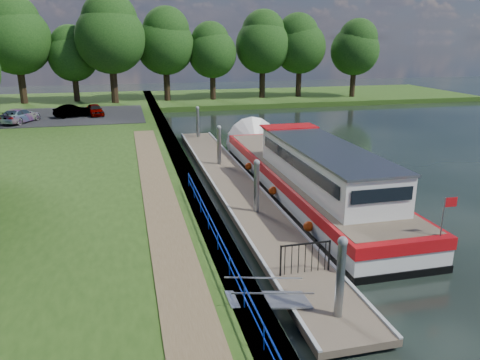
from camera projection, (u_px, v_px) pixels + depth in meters
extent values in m
plane|color=black|center=(330.00, 318.00, 14.52)|extent=(160.00, 160.00, 0.00)
cube|color=#473D2D|center=(185.00, 177.00, 27.76)|extent=(1.10, 90.00, 0.78)
cube|color=#244213|center=(255.00, 97.00, 65.47)|extent=(60.00, 18.00, 0.60)
cube|color=brown|center=(164.00, 215.00, 20.72)|extent=(1.60, 40.00, 0.05)
cube|color=black|center=(72.00, 116.00, 47.09)|extent=(14.00, 12.00, 0.06)
cube|color=#0C2DBF|center=(223.00, 243.00, 16.25)|extent=(0.04, 18.00, 0.04)
cube|color=#0C2DBF|center=(223.00, 253.00, 16.35)|extent=(0.03, 18.00, 0.03)
cylinder|color=#0C2DBF|center=(264.00, 338.00, 11.70)|extent=(0.04, 0.04, 0.72)
cylinder|color=#0C2DBF|center=(244.00, 296.00, 13.56)|extent=(0.04, 0.04, 0.72)
cylinder|color=#0C2DBF|center=(229.00, 265.00, 15.42)|extent=(0.04, 0.04, 0.72)
cylinder|color=#0C2DBF|center=(218.00, 241.00, 17.28)|extent=(0.04, 0.04, 0.72)
cylinder|color=#0C2DBF|center=(208.00, 221.00, 19.13)|extent=(0.04, 0.04, 0.72)
cylinder|color=#0C2DBF|center=(201.00, 205.00, 20.99)|extent=(0.04, 0.04, 0.72)
cylinder|color=#0C2DBF|center=(194.00, 191.00, 22.85)|extent=(0.04, 0.04, 0.72)
cylinder|color=#0C2DBF|center=(189.00, 180.00, 24.71)|extent=(0.04, 0.04, 0.72)
cube|color=brown|center=(235.00, 186.00, 26.51)|extent=(2.50, 30.00, 0.24)
cube|color=#9EA0A3|center=(317.00, 299.00, 15.43)|extent=(2.30, 5.00, 0.30)
cube|color=#9EA0A3|center=(253.00, 214.00, 22.86)|extent=(2.30, 5.00, 0.30)
cube|color=#9EA0A3|center=(221.00, 171.00, 30.30)|extent=(2.30, 5.00, 0.30)
cube|color=#9EA0A3|center=(201.00, 145.00, 37.73)|extent=(2.30, 5.00, 0.30)
cube|color=#9EA0A3|center=(255.00, 182.00, 26.74)|extent=(0.12, 30.00, 0.06)
cube|color=#9EA0A3|center=(214.00, 185.00, 26.20)|extent=(0.12, 30.00, 0.06)
cylinder|color=gray|center=(339.00, 295.00, 13.73)|extent=(0.26, 0.26, 3.40)
sphere|color=gray|center=(343.00, 241.00, 13.23)|extent=(0.30, 0.30, 0.30)
cylinder|color=gray|center=(256.00, 197.00, 22.09)|extent=(0.26, 0.26, 3.40)
sphere|color=gray|center=(257.00, 163.00, 21.60)|extent=(0.30, 0.30, 0.30)
cylinder|color=gray|center=(219.00, 153.00, 30.45)|extent=(0.26, 0.26, 3.40)
sphere|color=gray|center=(219.00, 128.00, 29.96)|extent=(0.30, 0.30, 0.30)
cylinder|color=gray|center=(198.00, 129.00, 38.82)|extent=(0.26, 0.26, 3.40)
sphere|color=gray|center=(197.00, 108.00, 38.32)|extent=(0.30, 0.30, 0.30)
cube|color=#A5A8AD|center=(269.00, 300.00, 14.38)|extent=(2.58, 1.00, 0.43)
cube|color=#A5A8AD|center=(274.00, 293.00, 13.79)|extent=(2.58, 0.04, 0.41)
cube|color=#A5A8AD|center=(264.00, 278.00, 14.68)|extent=(2.58, 0.04, 0.41)
cube|color=black|center=(281.00, 261.00, 16.07)|extent=(0.05, 0.05, 1.15)
cube|color=black|center=(329.00, 255.00, 16.48)|extent=(0.05, 0.05, 1.15)
cube|color=black|center=(306.00, 244.00, 16.12)|extent=(1.85, 0.05, 0.05)
cube|color=black|center=(285.00, 260.00, 16.10)|extent=(0.02, 0.02, 1.10)
cube|color=black|center=(292.00, 260.00, 16.16)|extent=(0.02, 0.02, 1.10)
cube|color=black|center=(298.00, 259.00, 16.22)|extent=(0.02, 0.02, 1.10)
cube|color=black|center=(305.00, 258.00, 16.27)|extent=(0.02, 0.02, 1.10)
cube|color=black|center=(312.00, 257.00, 16.33)|extent=(0.02, 0.02, 1.10)
cube|color=black|center=(319.00, 256.00, 16.39)|extent=(0.02, 0.02, 1.10)
cube|color=black|center=(325.00, 256.00, 16.44)|extent=(0.02, 0.02, 1.10)
cube|color=black|center=(303.00, 193.00, 26.09)|extent=(4.00, 20.00, 0.55)
cube|color=silver|center=(304.00, 183.00, 25.92)|extent=(3.96, 19.90, 0.65)
cube|color=#B50C11|center=(304.00, 173.00, 25.75)|extent=(4.04, 20.00, 0.48)
cube|color=brown|center=(304.00, 169.00, 25.68)|extent=(3.68, 19.20, 0.04)
cone|color=silver|center=(254.00, 144.00, 35.60)|extent=(4.00, 1.50, 4.00)
cube|color=silver|center=(324.00, 165.00, 23.10)|extent=(3.00, 11.00, 1.75)
cube|color=gray|center=(325.00, 147.00, 22.83)|extent=(3.10, 11.20, 0.10)
cube|color=black|center=(295.00, 162.00, 22.68)|extent=(0.04, 10.00, 0.55)
cube|color=black|center=(352.00, 158.00, 23.37)|extent=(0.04, 10.00, 0.55)
cube|color=black|center=(287.00, 138.00, 28.19)|extent=(2.60, 0.04, 0.55)
cube|color=black|center=(382.00, 195.00, 17.87)|extent=(2.60, 0.04, 0.55)
cube|color=#B50C11|center=(289.00, 126.00, 27.64)|extent=(3.20, 1.60, 0.06)
cylinder|color=gray|center=(443.00, 217.00, 16.80)|extent=(0.05, 0.05, 1.50)
cube|color=#B50C11|center=(451.00, 202.00, 16.69)|extent=(0.50, 0.02, 0.35)
sphere|color=#CC3E0B|center=(308.00, 226.00, 19.85)|extent=(0.44, 0.44, 0.44)
sphere|color=#CC3E0B|center=(273.00, 191.00, 24.50)|extent=(0.44, 0.44, 0.44)
sphere|color=#CC3E0B|center=(249.00, 166.00, 29.14)|extent=(0.44, 0.44, 0.44)
imported|color=#594C47|center=(341.00, 195.00, 18.64)|extent=(0.43, 0.64, 1.72)
cylinder|color=#332316|center=(23.00, 87.00, 55.61)|extent=(0.83, 0.83, 4.21)
sphere|color=#153610|center=(16.00, 40.00, 54.05)|extent=(7.95, 7.95, 7.95)
sphere|color=#153610|center=(12.00, 22.00, 53.51)|extent=(6.31, 6.31, 6.31)
cylinder|color=#332316|center=(76.00, 90.00, 57.61)|extent=(0.70, 0.70, 3.10)
sphere|color=#153610|center=(73.00, 57.00, 56.46)|extent=(5.85, 5.85, 5.85)
sphere|color=#153610|center=(70.00, 44.00, 56.15)|extent=(4.65, 4.65, 4.65)
cylinder|color=#332316|center=(114.00, 86.00, 56.16)|extent=(0.84, 0.84, 4.29)
sphere|color=#153610|center=(110.00, 39.00, 54.56)|extent=(8.10, 8.10, 8.10)
sphere|color=#153610|center=(110.00, 20.00, 54.11)|extent=(6.44, 6.44, 6.44)
cylinder|color=#332316|center=(167.00, 85.00, 59.55)|extent=(0.79, 0.79, 3.83)
sphere|color=#153610|center=(165.00, 45.00, 58.12)|extent=(7.24, 7.24, 7.24)
sphere|color=#153610|center=(166.00, 30.00, 57.43)|extent=(5.75, 5.75, 5.75)
cylinder|color=#332316|center=(213.00, 87.00, 60.73)|extent=(0.72, 0.72, 3.26)
sphere|color=#153610|center=(212.00, 53.00, 59.51)|extent=(6.16, 6.16, 6.16)
sphere|color=#153610|center=(210.00, 41.00, 59.25)|extent=(4.89, 4.89, 4.89)
cylinder|color=#332316|center=(262.00, 83.00, 62.46)|extent=(0.78, 0.78, 3.77)
sphere|color=#153610|center=(263.00, 46.00, 61.05)|extent=(7.13, 7.13, 7.13)
sphere|color=#153610|center=(263.00, 32.00, 60.78)|extent=(5.66, 5.66, 5.66)
cylinder|color=#332316|center=(299.00, 83.00, 63.66)|extent=(0.77, 0.77, 3.65)
sphere|color=#153610|center=(300.00, 47.00, 62.30)|extent=(6.89, 6.89, 6.89)
sphere|color=#153610|center=(298.00, 34.00, 61.73)|extent=(5.47, 5.47, 5.47)
cylinder|color=#332316|center=(353.00, 84.00, 63.57)|extent=(0.74, 0.74, 3.41)
sphere|color=#153610|center=(355.00, 51.00, 62.30)|extent=(6.43, 6.43, 6.43)
sphere|color=#153610|center=(358.00, 38.00, 61.68)|extent=(5.11, 5.11, 5.11)
imported|color=#999999|center=(95.00, 110.00, 46.83)|extent=(2.07, 3.56, 1.14)
imported|color=#999999|center=(73.00, 111.00, 45.91)|extent=(3.85, 2.34, 1.20)
imported|color=#999999|center=(20.00, 116.00, 42.89)|extent=(3.48, 4.82, 1.30)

